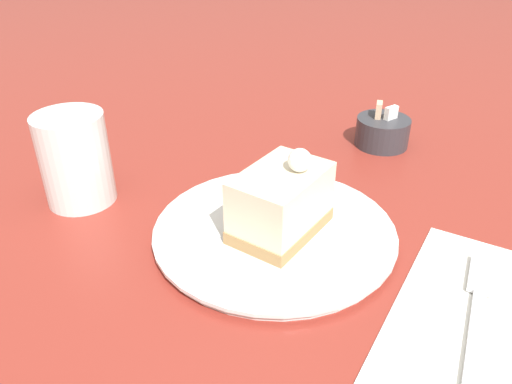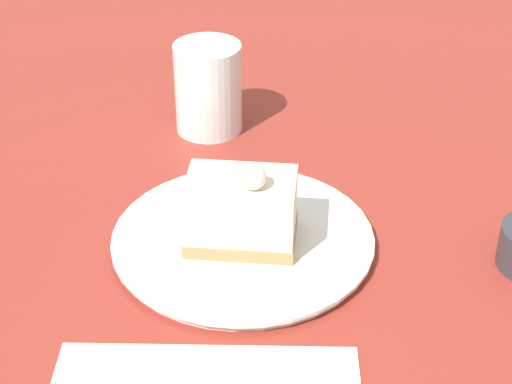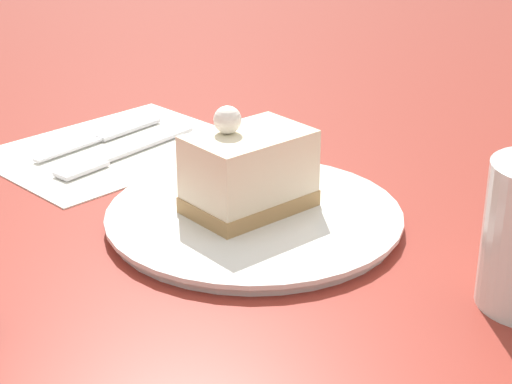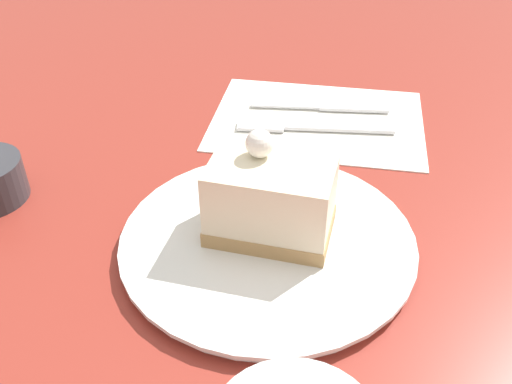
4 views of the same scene
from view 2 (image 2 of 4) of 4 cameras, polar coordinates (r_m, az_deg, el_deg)
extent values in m
plane|color=maroon|center=(0.85, -2.51, -2.87)|extent=(4.00, 4.00, 0.00)
cylinder|color=silver|center=(0.83, -0.88, -3.28)|extent=(0.24, 0.24, 0.01)
cylinder|color=silver|center=(0.82, -0.88, -3.06)|extent=(0.25, 0.25, 0.00)
cube|color=#AD8451|center=(0.81, -0.99, -2.85)|extent=(0.07, 0.11, 0.01)
cube|color=beige|center=(0.79, -1.01, -0.87)|extent=(0.07, 0.10, 0.05)
sphere|color=white|center=(0.76, -0.18, 0.99)|extent=(0.02, 0.02, 0.02)
cylinder|color=silver|center=(1.00, -3.20, 6.94)|extent=(0.08, 0.08, 0.11)
camera|label=1|loc=(0.64, -38.54, 9.07)|focal=35.00mm
camera|label=3|loc=(1.23, 24.07, 22.38)|focal=60.00mm
camera|label=4|loc=(1.05, -3.54, 24.11)|focal=40.00mm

